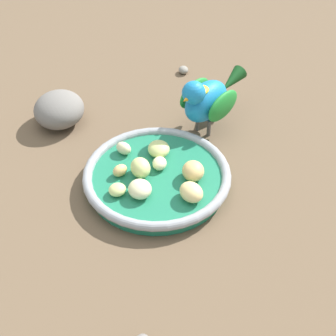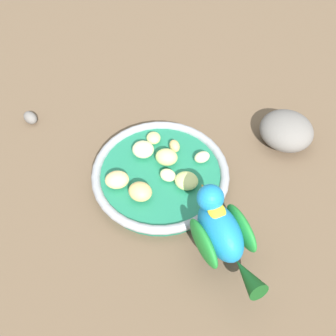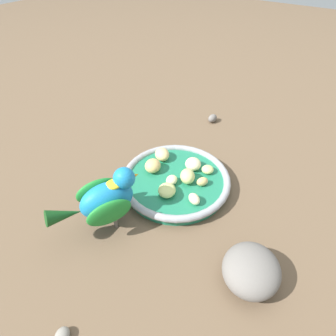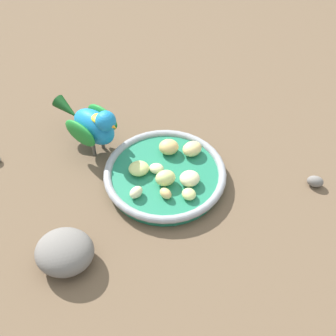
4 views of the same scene
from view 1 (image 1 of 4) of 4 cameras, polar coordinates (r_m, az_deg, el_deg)
The scene contains 14 objects.
ground_plane at distance 0.81m, azimuth -0.95°, elevation -1.04°, with size 4.00×4.00×0.00m, color brown.
feeding_bowl at distance 0.79m, azimuth -1.21°, elevation -1.03°, with size 0.23×0.23×0.03m.
apple_piece_0 at distance 0.79m, azimuth -1.04°, elevation 0.33°, with size 0.03×0.02×0.02m, color beige.
apple_piece_1 at distance 0.77m, azimuth 2.89°, elevation -0.33°, with size 0.04×0.03×0.03m, color tan.
apple_piece_2 at distance 0.82m, azimuth -1.06°, elevation 2.19°, with size 0.04×0.04×0.02m, color #C6D17A.
apple_piece_3 at distance 0.75m, azimuth -3.23°, elevation -2.42°, with size 0.04×0.04×0.02m, color beige.
apple_piece_4 at distance 0.82m, azimuth -5.09°, elevation 2.26°, with size 0.03×0.02×0.02m, color beige.
apple_piece_5 at distance 0.78m, azimuth -3.15°, elevation 0.03°, with size 0.04×0.03×0.03m, color #C6D17A.
apple_piece_6 at distance 0.78m, azimuth -5.51°, elevation -0.27°, with size 0.02×0.02×0.02m, color tan.
apple_piece_7 at distance 0.75m, azimuth -5.80°, elevation -2.48°, with size 0.03×0.03×0.02m, color #C6D17A.
apple_piece_8 at distance 0.74m, azimuth 2.68°, elevation -2.77°, with size 0.04×0.03×0.03m, color #E5C67F.
parrot at distance 0.87m, azimuth 4.51°, elevation 7.93°, with size 0.16×0.11×0.12m.
rock_large at distance 0.93m, azimuth -12.33°, elevation 6.55°, with size 0.10×0.09×0.06m, color slate.
pebble_1 at distance 1.07m, azimuth 1.77°, elevation 11.13°, with size 0.02×0.02×0.01m, color gray.
Camera 1 is at (-0.57, -0.16, 0.55)m, focal length 53.40 mm.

